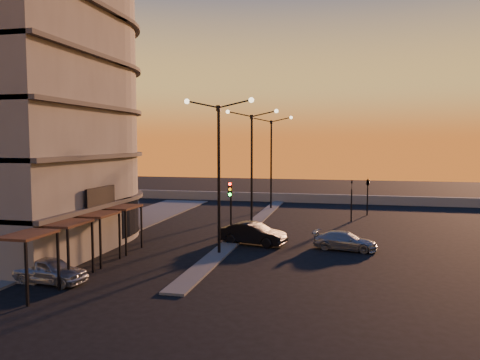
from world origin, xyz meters
name	(u,v)px	position (x,y,z in m)	size (l,w,h in m)	color
ground	(219,254)	(0.00, 0.00, 0.00)	(120.00, 120.00, 0.00)	black
sidewalk_west	(98,234)	(-10.50, 4.00, 0.06)	(5.00, 40.00, 0.12)	#535350
median	(252,225)	(0.00, 10.00, 0.06)	(1.20, 36.00, 0.12)	#535350
parapet	(297,198)	(2.00, 26.00, 0.50)	(44.00, 0.50, 1.00)	gray
building	(15,66)	(-14.00, 0.03, 11.91)	(14.35, 17.08, 25.00)	#67615B
streetlamp_near	(219,163)	(0.00, 0.00, 5.59)	(4.32, 0.32, 9.51)	black
streetlamp_mid	(252,158)	(0.00, 10.00, 5.59)	(4.32, 0.32, 9.51)	black
streetlamp_far	(271,155)	(0.00, 20.00, 5.59)	(4.32, 0.32, 9.51)	black
traffic_light_main	(230,202)	(0.00, 2.87, 2.89)	(0.28, 0.44, 4.25)	black
signal_east_a	(351,200)	(8.00, 14.00, 1.93)	(0.13, 0.16, 3.60)	black
signal_east_b	(368,183)	(9.50, 18.00, 3.10)	(0.42, 1.99, 3.60)	black
car_hatchback	(50,270)	(-6.50, -7.50, 0.64)	(1.51, 3.76, 1.28)	#9FA2A7
car_sedan	(253,234)	(1.50, 3.22, 0.73)	(1.55, 4.45, 1.47)	black
car_wagon	(345,241)	(7.53, 2.96, 0.58)	(1.63, 4.02, 1.17)	#909497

